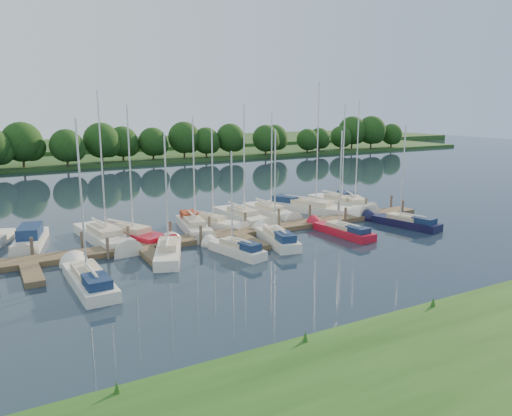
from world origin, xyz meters
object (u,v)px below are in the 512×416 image
dock (238,235)px  sailboat_n_5 (211,224)px  motorboat (30,241)px  sailboat_s_2 (236,250)px

dock → sailboat_n_5: size_ratio=4.35×
motorboat → dock: bearing=172.5°
dock → sailboat_s_2: size_ratio=4.99×
motorboat → sailboat_n_5: bearing=-171.1°
dock → sailboat_s_2: sailboat_s_2 is taller
sailboat_n_5 → sailboat_s_2: sailboat_n_5 is taller
dock → motorboat: motorboat is taller
motorboat → sailboat_s_2: bearing=156.1°
sailboat_n_5 → motorboat: bearing=-31.0°
dock → sailboat_n_5: bearing=94.3°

